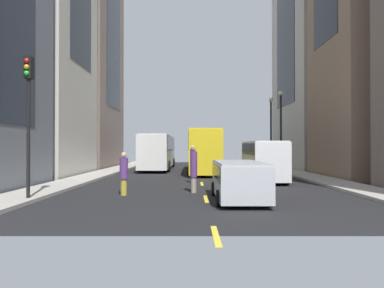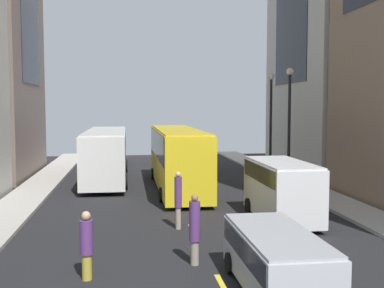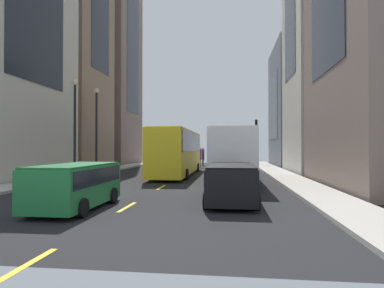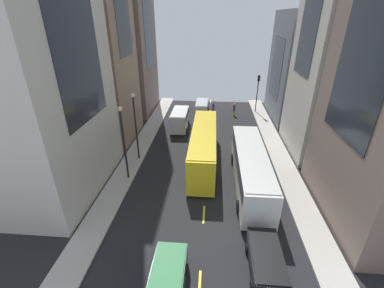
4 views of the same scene
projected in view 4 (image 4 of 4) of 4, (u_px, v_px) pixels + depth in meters
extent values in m
plane|color=black|center=(207.00, 158.00, 28.32)|extent=(42.09, 42.09, 0.00)
cube|color=#B2ADA3|center=(282.00, 160.00, 27.71)|extent=(2.20, 44.00, 0.15)
cube|color=#B2ADA3|center=(136.00, 155.00, 28.87)|extent=(2.20, 44.00, 0.15)
cube|color=yellow|center=(211.00, 101.00, 47.08)|extent=(0.16, 2.00, 0.01)
cube|color=yellow|center=(210.00, 112.00, 41.72)|extent=(0.16, 2.00, 0.01)
cube|color=yellow|center=(209.00, 127.00, 36.36)|extent=(0.16, 2.00, 0.01)
cube|color=yellow|center=(208.00, 146.00, 31.00)|extent=(0.16, 2.00, 0.01)
cube|color=yellow|center=(206.00, 173.00, 25.64)|extent=(0.16, 2.00, 0.01)
cube|color=yellow|center=(204.00, 214.00, 20.28)|extent=(0.16, 2.00, 0.01)
cube|color=yellow|center=(200.00, 286.00, 14.92)|extent=(0.16, 2.00, 0.01)
cube|color=slate|center=(302.00, 68.00, 36.54)|extent=(7.05, 11.01, 14.72)
cube|color=#1E232D|center=(302.00, 68.00, 36.54)|extent=(7.12, 6.06, 8.09)
cube|color=#7A665B|center=(121.00, 4.00, 36.30)|extent=(7.25, 9.46, 30.77)
cube|color=#1E232D|center=(121.00, 4.00, 36.30)|extent=(7.32, 5.20, 16.92)
cube|color=silver|center=(251.00, 168.00, 23.11)|extent=(2.55, 12.25, 3.00)
cube|color=black|center=(252.00, 160.00, 22.73)|extent=(2.60, 11.27, 1.20)
cube|color=beige|center=(252.00, 153.00, 22.43)|extent=(2.45, 11.76, 0.08)
cylinder|color=black|center=(270.00, 208.00, 20.20)|extent=(0.46, 1.00, 1.00)
cylinder|color=black|center=(240.00, 207.00, 20.37)|extent=(0.46, 1.00, 1.00)
cylinder|color=black|center=(256.00, 160.00, 26.98)|extent=(0.46, 1.00, 1.00)
cylinder|color=black|center=(234.00, 159.00, 27.15)|extent=(0.46, 1.00, 1.00)
cube|color=yellow|center=(204.00, 146.00, 26.85)|extent=(2.45, 12.65, 3.30)
cube|color=black|center=(204.00, 138.00, 26.47)|extent=(2.50, 11.64, 1.48)
cube|color=gold|center=(204.00, 131.00, 26.10)|extent=(2.35, 12.15, 0.08)
cylinder|color=black|center=(214.00, 180.00, 23.92)|extent=(0.44, 0.76, 0.76)
cylinder|color=black|center=(189.00, 179.00, 24.08)|extent=(0.44, 0.76, 0.76)
cylinder|color=black|center=(214.00, 143.00, 30.93)|extent=(0.44, 0.76, 0.76)
cylinder|color=black|center=(195.00, 142.00, 31.09)|extent=(0.44, 0.76, 0.76)
cube|color=white|center=(180.00, 120.00, 35.09)|extent=(2.05, 5.05, 2.30)
cube|color=black|center=(180.00, 114.00, 34.75)|extent=(2.09, 4.65, 0.69)
cube|color=silver|center=(180.00, 111.00, 34.56)|extent=(1.97, 4.85, 0.08)
cylinder|color=black|center=(186.00, 131.00, 34.06)|extent=(0.37, 0.72, 0.72)
cylinder|color=black|center=(171.00, 131.00, 34.19)|extent=(0.37, 0.72, 0.72)
cylinder|color=black|center=(188.00, 122.00, 36.85)|extent=(0.37, 0.72, 0.72)
cylinder|color=black|center=(175.00, 122.00, 36.99)|extent=(0.37, 0.72, 0.72)
cube|color=#1E7238|center=(167.00, 283.00, 14.16)|extent=(1.82, 4.34, 1.38)
cube|color=black|center=(167.00, 278.00, 14.01)|extent=(1.86, 3.99, 0.58)
cube|color=#1A612F|center=(167.00, 274.00, 13.84)|extent=(1.75, 4.17, 0.08)
cylinder|color=black|center=(185.00, 269.00, 15.55)|extent=(0.33, 0.62, 0.62)
cylinder|color=black|center=(158.00, 267.00, 15.67)|extent=(0.33, 0.62, 0.62)
cube|color=#B7BABF|center=(202.00, 106.00, 41.79)|extent=(1.88, 4.73, 1.35)
cube|color=black|center=(202.00, 104.00, 41.64)|extent=(1.92, 4.35, 0.57)
cube|color=#9C9EA2|center=(202.00, 102.00, 41.48)|extent=(1.81, 4.54, 0.08)
cylinder|color=black|center=(207.00, 113.00, 40.66)|extent=(0.34, 0.62, 0.62)
cylinder|color=black|center=(196.00, 112.00, 40.79)|extent=(0.34, 0.62, 0.62)
cylinder|color=black|center=(207.00, 107.00, 43.28)|extent=(0.34, 0.62, 0.62)
cylinder|color=black|center=(197.00, 107.00, 43.41)|extent=(0.34, 0.62, 0.62)
cube|color=black|center=(266.00, 262.00, 15.43)|extent=(1.84, 4.23, 1.30)
cube|color=black|center=(267.00, 258.00, 15.28)|extent=(1.88, 3.89, 0.54)
cube|color=black|center=(267.00, 253.00, 15.12)|extent=(1.77, 4.06, 0.08)
cylinder|color=black|center=(253.00, 287.00, 14.54)|extent=(0.33, 0.62, 0.62)
cylinder|color=black|center=(275.00, 251.00, 16.76)|extent=(0.33, 0.62, 0.62)
cylinder|color=black|center=(248.00, 249.00, 16.89)|extent=(0.33, 0.62, 0.62)
cylinder|color=gray|center=(213.00, 114.00, 39.76)|extent=(0.26, 0.26, 0.76)
cylinder|color=#593372|center=(213.00, 108.00, 39.31)|extent=(0.35, 0.35, 1.25)
sphere|color=#8C6647|center=(213.00, 104.00, 38.99)|extent=(0.22, 0.22, 0.22)
cylinder|color=gold|center=(234.00, 113.00, 40.29)|extent=(0.28, 0.28, 0.74)
cylinder|color=#593372|center=(234.00, 108.00, 39.91)|extent=(0.38, 0.38, 0.98)
sphere|color=tan|center=(235.00, 104.00, 39.63)|extent=(0.26, 0.26, 0.26)
cylinder|color=gray|center=(213.00, 125.00, 35.82)|extent=(0.22, 0.22, 0.88)
cylinder|color=#593372|center=(213.00, 118.00, 35.35)|extent=(0.29, 0.29, 1.24)
sphere|color=beige|center=(214.00, 112.00, 35.03)|extent=(0.20, 0.20, 0.20)
cylinder|color=black|center=(257.00, 97.00, 40.66)|extent=(0.14, 0.14, 4.83)
cube|color=black|center=(259.00, 78.00, 39.39)|extent=(0.32, 0.32, 0.90)
sphere|color=red|center=(259.00, 76.00, 39.43)|extent=(0.20, 0.20, 0.20)
sphere|color=orange|center=(259.00, 78.00, 39.54)|extent=(0.20, 0.20, 0.20)
sphere|color=green|center=(259.00, 80.00, 39.66)|extent=(0.20, 0.20, 0.20)
cylinder|color=black|center=(125.00, 146.00, 23.20)|extent=(0.18, 0.18, 6.65)
sphere|color=silver|center=(120.00, 109.00, 21.64)|extent=(0.44, 0.44, 0.44)
cylinder|color=black|center=(136.00, 129.00, 26.57)|extent=(0.18, 0.18, 6.72)
sphere|color=silver|center=(133.00, 95.00, 25.00)|extent=(0.44, 0.44, 0.44)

